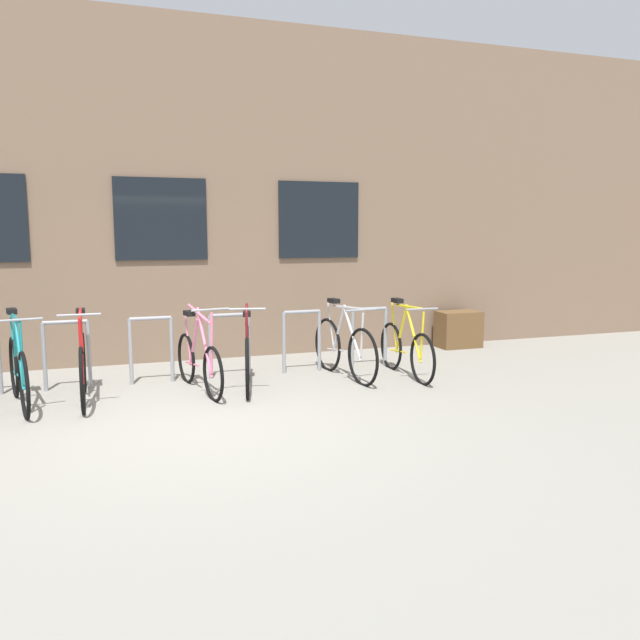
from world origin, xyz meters
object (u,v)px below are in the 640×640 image
at_px(bicycle_teal, 18,371).
at_px(planter_box, 458,329).
at_px(bicycle_yellow, 406,348).
at_px(bicycle_maroon, 247,357).
at_px(bicycle_pink, 199,361).
at_px(bicycle_red, 83,366).
at_px(bicycle_silver, 344,347).

bearing_deg(bicycle_teal, planter_box, 13.66).
bearing_deg(planter_box, bicycle_yellow, -137.56).
relative_size(bicycle_yellow, bicycle_maroon, 1.00).
relative_size(bicycle_pink, bicycle_red, 0.95).
relative_size(bicycle_maroon, planter_box, 2.35).
xyz_separation_m(bicycle_red, bicycle_teal, (-0.66, -0.02, -0.00)).
bearing_deg(bicycle_red, bicycle_silver, 2.33).
xyz_separation_m(bicycle_silver, bicycle_maroon, (-1.34, -0.14, -0.01)).
bearing_deg(bicycle_yellow, bicycle_silver, 165.77).
distance_m(bicycle_pink, bicycle_maroon, 0.59).
height_order(bicycle_silver, bicycle_teal, bicycle_teal).
bearing_deg(bicycle_yellow, bicycle_maroon, 178.27).
relative_size(bicycle_silver, bicycle_pink, 1.04).
distance_m(bicycle_pink, planter_box, 4.77).
bearing_deg(bicycle_yellow, bicycle_teal, 179.32).
xyz_separation_m(bicycle_silver, planter_box, (2.59, 1.43, -0.10)).
bearing_deg(bicycle_yellow, bicycle_pink, 177.88).
xyz_separation_m(bicycle_silver, bicycle_red, (-3.24, -0.13, 0.00)).
height_order(bicycle_maroon, bicycle_teal, bicycle_teal).
distance_m(bicycle_red, bicycle_teal, 0.66).
height_order(bicycle_silver, bicycle_yellow, bicycle_silver).
relative_size(bicycle_red, planter_box, 2.50).
distance_m(bicycle_red, planter_box, 6.04).
xyz_separation_m(bicycle_red, bicycle_maroon, (1.91, -0.01, -0.01)).
xyz_separation_m(bicycle_pink, bicycle_yellow, (2.73, -0.10, 0.01)).
xyz_separation_m(bicycle_silver, bicycle_pink, (-1.93, -0.10, -0.03)).
bearing_deg(bicycle_red, bicycle_teal, -178.59).
bearing_deg(bicycle_pink, bicycle_maroon, -3.49).
bearing_deg(bicycle_pink, bicycle_red, -178.74).
bearing_deg(bicycle_maroon, bicycle_pink, 176.51).
height_order(bicycle_teal, planter_box, bicycle_teal).
xyz_separation_m(bicycle_red, planter_box, (5.84, 1.56, -0.10)).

